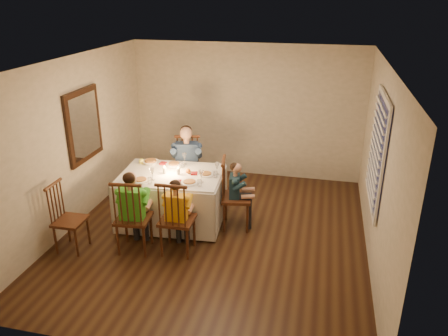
% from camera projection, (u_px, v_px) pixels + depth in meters
% --- Properties ---
extents(ground, '(5.00, 5.00, 0.00)m').
position_uv_depth(ground, '(215.00, 233.00, 6.74)').
color(ground, black).
rests_on(ground, ground).
extents(wall_left, '(0.02, 5.00, 2.60)m').
position_uv_depth(wall_left, '(73.00, 143.00, 6.73)').
color(wall_left, beige).
rests_on(wall_left, ground).
extents(wall_right, '(0.02, 5.00, 2.60)m').
position_uv_depth(wall_right, '(379.00, 168.00, 5.78)').
color(wall_right, beige).
rests_on(wall_right, ground).
extents(wall_back, '(4.50, 0.02, 2.60)m').
position_uv_depth(wall_back, '(246.00, 111.00, 8.51)').
color(wall_back, beige).
rests_on(wall_back, ground).
extents(ceiling, '(5.00, 5.00, 0.00)m').
position_uv_depth(ceiling, '(214.00, 63.00, 5.76)').
color(ceiling, white).
rests_on(ceiling, wall_back).
extents(dining_table, '(1.68, 1.27, 0.81)m').
position_uv_depth(dining_table, '(172.00, 188.00, 6.89)').
color(dining_table, silver).
rests_on(dining_table, ground).
extents(chair_adult, '(0.56, 0.54, 1.14)m').
position_uv_depth(chair_adult, '(188.00, 199.00, 7.87)').
color(chair_adult, '#3D1D10').
rests_on(chair_adult, ground).
extents(chair_near_left, '(0.51, 0.49, 1.14)m').
position_uv_depth(chair_near_left, '(136.00, 249.00, 6.34)').
color(chair_near_left, '#3D1D10').
rests_on(chair_near_left, ground).
extents(chair_near_right, '(0.48, 0.46, 1.14)m').
position_uv_depth(chair_near_right, '(179.00, 251.00, 6.30)').
color(chair_near_right, '#3D1D10').
rests_on(chair_near_right, ground).
extents(chair_end, '(0.51, 0.53, 1.14)m').
position_uv_depth(chair_end, '(236.00, 226.00, 6.96)').
color(chair_end, '#3D1D10').
rests_on(chair_end, ground).
extents(chair_extra, '(0.41, 0.43, 1.03)m').
position_uv_depth(chair_extra, '(74.00, 248.00, 6.36)').
color(chair_extra, '#3D1D10').
rests_on(chair_extra, ground).
extents(adult, '(0.61, 0.58, 1.36)m').
position_uv_depth(adult, '(188.00, 199.00, 7.87)').
color(adult, navy).
rests_on(adult, ground).
extents(child_green, '(0.48, 0.45, 1.22)m').
position_uv_depth(child_green, '(136.00, 249.00, 6.34)').
color(child_green, green).
rests_on(child_green, ground).
extents(child_yellow, '(0.40, 0.37, 1.13)m').
position_uv_depth(child_yellow, '(179.00, 251.00, 6.30)').
color(child_yellow, yellow).
rests_on(child_yellow, ground).
extents(child_teal, '(0.38, 0.41, 1.08)m').
position_uv_depth(child_teal, '(236.00, 226.00, 6.96)').
color(child_teal, '#182F3C').
rests_on(child_teal, ground).
extents(setting_adult, '(0.28, 0.28, 0.02)m').
position_uv_depth(setting_adult, '(174.00, 164.00, 7.14)').
color(setting_adult, white).
rests_on(setting_adult, dining_table).
extents(setting_green, '(0.28, 0.28, 0.02)m').
position_uv_depth(setting_green, '(141.00, 180.00, 6.54)').
color(setting_green, white).
rests_on(setting_green, dining_table).
extents(setting_yellow, '(0.28, 0.28, 0.02)m').
position_uv_depth(setting_yellow, '(189.00, 183.00, 6.46)').
color(setting_yellow, white).
rests_on(setting_yellow, dining_table).
extents(setting_teal, '(0.28, 0.28, 0.02)m').
position_uv_depth(setting_teal, '(206.00, 174.00, 6.75)').
color(setting_teal, white).
rests_on(setting_teal, dining_table).
extents(candle_left, '(0.06, 0.06, 0.10)m').
position_uv_depth(candle_left, '(165.00, 170.00, 6.79)').
color(candle_left, silver).
rests_on(candle_left, dining_table).
extents(candle_right, '(0.06, 0.06, 0.10)m').
position_uv_depth(candle_right, '(178.00, 171.00, 6.76)').
color(candle_right, silver).
rests_on(candle_right, dining_table).
extents(squash, '(0.09, 0.09, 0.09)m').
position_uv_depth(squash, '(141.00, 161.00, 7.17)').
color(squash, '#FFFC43').
rests_on(squash, dining_table).
extents(orange_fruit, '(0.08, 0.08, 0.08)m').
position_uv_depth(orange_fruit, '(188.00, 171.00, 6.80)').
color(orange_fruit, orange).
rests_on(orange_fruit, dining_table).
extents(serving_bowl, '(0.24, 0.24, 0.06)m').
position_uv_depth(serving_bowl, '(151.00, 162.00, 7.17)').
color(serving_bowl, white).
rests_on(serving_bowl, dining_table).
extents(wall_mirror, '(0.06, 0.95, 1.15)m').
position_uv_depth(wall_mirror, '(84.00, 125.00, 6.92)').
color(wall_mirror, black).
rests_on(wall_mirror, wall_left).
extents(window_blinds, '(0.07, 1.34, 1.54)m').
position_uv_depth(window_blinds, '(377.00, 151.00, 5.80)').
color(window_blinds, '#0D1236').
rests_on(window_blinds, wall_right).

